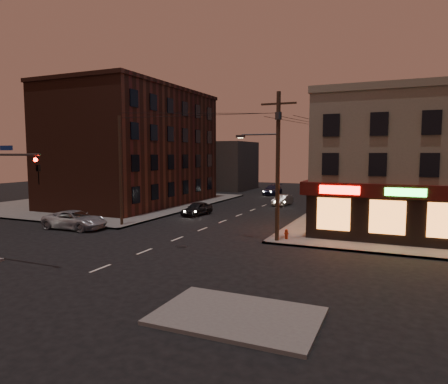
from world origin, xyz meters
The scene contains 16 objects.
ground centered at (0.00, 0.00, 0.00)m, with size 120.00×120.00×0.00m, color black.
sidewalk_ne centered at (18.00, 19.00, 0.07)m, with size 24.00×28.00×0.15m, color #514F4C.
sidewalk_nw centered at (-18.00, 19.00, 0.07)m, with size 24.00×28.00×0.15m, color #514F4C.
pizza_building centered at (15.93, 13.43, 5.35)m, with size 15.85×12.85×10.50m.
brick_apartment centered at (-14.50, 19.00, 6.65)m, with size 12.00×20.00×13.00m, color #421F15.
bg_building_ne_a centered at (14.00, 38.00, 3.50)m, with size 10.00×12.00×7.00m, color #3F3D3A.
bg_building_nw centered at (-13.00, 42.00, 4.00)m, with size 9.00×10.00×8.00m, color #3F3D3A.
bg_building_ne_b centered at (12.00, 52.00, 3.00)m, with size 8.00×8.00×6.00m, color #3F3D3A.
utility_pole_main centered at (6.68, 5.80, 5.76)m, with size 4.20×0.44×10.00m.
utility_pole_far centered at (6.80, 32.00, 4.65)m, with size 0.26×0.26×9.00m, color #382619.
utility_pole_west centered at (-6.80, 6.50, 4.65)m, with size 0.24×0.24×9.00m, color #382619.
suv_cross centered at (-9.45, 4.00, 0.74)m, with size 2.44×5.30×1.47m, color #9B9DA3.
sedan_near centered at (-3.76, 14.26, 0.66)m, with size 1.56×3.88×1.32m, color black.
sedan_mid centered at (1.93, 24.83, 0.63)m, with size 1.33×3.83×1.26m, color slate.
sedan_far centered at (-2.71, 36.43, 0.72)m, with size 2.02×4.96×1.44m, color black.
fire_hydrant centered at (7.29, 6.44, 0.53)m, with size 0.31×0.31×0.70m.
Camera 1 is at (14.26, -20.24, 6.06)m, focal length 32.00 mm.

